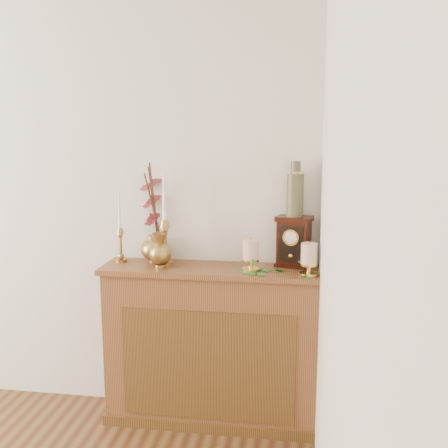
% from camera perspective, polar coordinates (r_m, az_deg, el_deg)
% --- Properties ---
extents(console_shelf, '(1.24, 0.34, 0.93)m').
position_cam_1_polar(console_shelf, '(3.11, -1.38, -13.51)').
color(console_shelf, brown).
rests_on(console_shelf, ground).
extents(candlestick_left, '(0.07, 0.07, 0.41)m').
position_cam_1_polar(candlestick_left, '(3.09, -11.21, -1.63)').
color(candlestick_left, '#AD8E45').
rests_on(candlestick_left, console_shelf).
extents(candlestick_center, '(0.09, 0.09, 0.54)m').
position_cam_1_polar(candlestick_center, '(2.96, -6.46, -1.19)').
color(candlestick_center, '#AD8E45').
rests_on(candlestick_center, console_shelf).
extents(bud_vase, '(0.12, 0.12, 0.20)m').
position_cam_1_polar(bud_vase, '(2.93, -6.97, -2.94)').
color(bud_vase, '#AD8E45').
rests_on(bud_vase, console_shelf).
extents(ginger_jar, '(0.24, 0.25, 0.58)m').
position_cam_1_polar(ginger_jar, '(3.09, -7.74, 0.83)').
color(ginger_jar, '#AD8E45').
rests_on(ginger_jar, console_shelf).
extents(pillar_candle_left, '(0.10, 0.10, 0.19)m').
position_cam_1_polar(pillar_candle_left, '(2.85, 2.93, -3.22)').
color(pillar_candle_left, gold).
rests_on(pillar_candle_left, console_shelf).
extents(pillar_candle_right, '(0.10, 0.10, 0.19)m').
position_cam_1_polar(pillar_candle_right, '(2.79, 9.24, -3.64)').
color(pillar_candle_right, gold).
rests_on(pillar_candle_right, console_shelf).
extents(ivy_garland, '(0.44, 0.21, 0.08)m').
position_cam_1_polar(ivy_garland, '(2.83, 6.01, -5.16)').
color(ivy_garland, '#37702A').
rests_on(ivy_garland, console_shelf).
extents(mantel_clock, '(0.22, 0.18, 0.29)m').
position_cam_1_polar(mantel_clock, '(2.96, 7.60, -1.94)').
color(mantel_clock, black).
rests_on(mantel_clock, console_shelf).
extents(ceramic_vase, '(0.09, 0.09, 0.30)m').
position_cam_1_polar(ceramic_vase, '(2.92, 7.74, 3.49)').
color(ceramic_vase, '#1B362B').
rests_on(ceramic_vase, mantel_clock).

